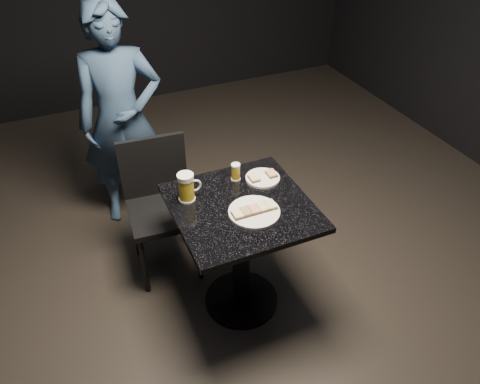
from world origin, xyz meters
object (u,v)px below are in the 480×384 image
at_px(plate_large, 254,212).
at_px(beer_mug, 187,187).
at_px(beer_tumbler, 236,172).
at_px(table, 241,239).
at_px(plate_small, 263,178).
at_px(patron, 122,120).
at_px(chair, 160,200).

height_order(plate_large, beer_mug, beer_mug).
bearing_deg(beer_tumbler, plate_large, -95.81).
xyz_separation_m(beer_mug, beer_tumbler, (0.30, 0.07, -0.03)).
bearing_deg(table, plate_large, -69.64).
bearing_deg(table, beer_mug, 146.81).
bearing_deg(plate_large, plate_small, 55.99).
relative_size(patron, beer_mug, 9.82).
relative_size(beer_mug, chair, 0.18).
height_order(beer_mug, chair, beer_mug).
xyz_separation_m(patron, beer_tumbler, (0.44, -0.89, 0.02)).
bearing_deg(plate_large, beer_tumbler, 84.19).
distance_m(plate_large, plate_small, 0.30).
height_order(beer_tumbler, chair, chair).
bearing_deg(chair, plate_large, -61.01).
distance_m(plate_large, chair, 0.75).
relative_size(table, chair, 0.86).
bearing_deg(patron, chair, -75.47).
bearing_deg(patron, table, -63.30).
xyz_separation_m(plate_large, chair, (-0.34, 0.62, -0.26)).
distance_m(plate_large, table, 0.27).
relative_size(plate_large, plate_small, 1.38).
bearing_deg(plate_large, patron, 108.82).
xyz_separation_m(plate_small, table, (-0.20, -0.16, -0.25)).
xyz_separation_m(plate_large, table, (-0.03, 0.09, -0.25)).
distance_m(beer_tumbler, chair, 0.57).
height_order(plate_small, beer_mug, beer_mug).
xyz_separation_m(table, beer_mug, (-0.24, 0.16, 0.32)).
height_order(plate_small, beer_tumbler, beer_tumbler).
bearing_deg(table, beer_tumbler, 74.20).
height_order(plate_small, table, plate_small).
bearing_deg(plate_small, table, -140.78).
xyz_separation_m(plate_small, beer_tumbler, (-0.14, 0.06, 0.04)).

